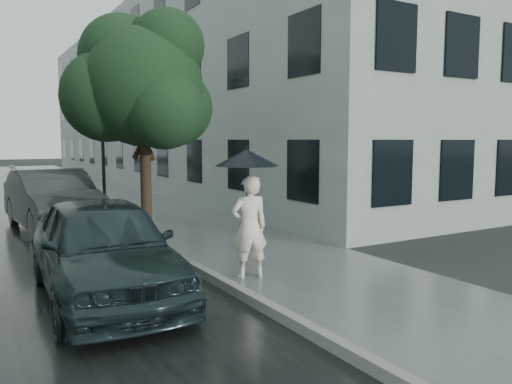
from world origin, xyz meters
TOP-DOWN VIEW (x-y plane):
  - ground at (0.00, 0.00)m, footprint 120.00×120.00m
  - sidewalk at (0.25, 12.00)m, footprint 3.50×60.00m
  - kerb_near at (-1.57, 12.00)m, footprint 0.15×60.00m
  - building_near at (5.47, 19.50)m, footprint 7.02×36.00m
  - pedestrian at (-0.93, 0.58)m, footprint 0.69×0.50m
  - umbrella at (-0.97, 0.58)m, footprint 1.28×1.28m
  - street_tree at (-1.45, 4.60)m, footprint 3.52×3.20m
  - lamp_post at (-0.86, 11.69)m, footprint 0.84×0.36m
  - car_near at (-3.32, 0.72)m, footprint 1.95×4.50m
  - car_far at (-3.09, 7.11)m, footprint 2.06×4.89m

SIDE VIEW (x-z plane):
  - ground at x=0.00m, z-range 0.00..0.00m
  - sidewalk at x=0.25m, z-range 0.00..0.01m
  - kerb_near at x=-1.57m, z-range 0.00..0.15m
  - car_near at x=-3.32m, z-range 0.01..1.52m
  - car_far at x=-3.09m, z-range 0.01..1.58m
  - pedestrian at x=-0.93m, z-range 0.01..1.75m
  - umbrella at x=-0.97m, z-range 1.40..2.70m
  - lamp_post at x=-0.86m, z-range 0.36..5.26m
  - street_tree at x=-1.45m, z-range 0.93..6.22m
  - building_near at x=5.47m, z-range 0.00..9.00m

